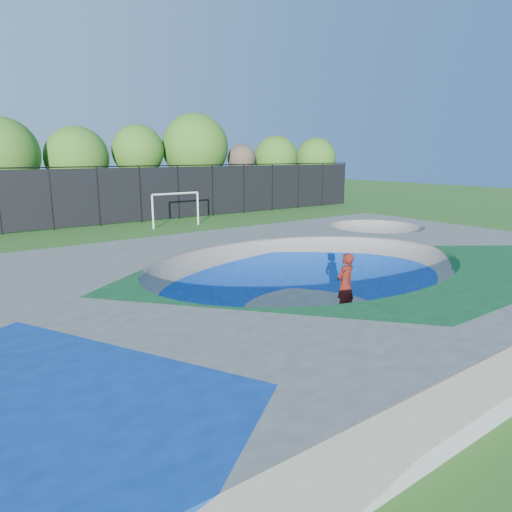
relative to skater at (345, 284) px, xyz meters
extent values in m
plane|color=#2F661C|center=(-0.29, 1.28, -0.96)|extent=(120.00, 120.00, 0.00)
cube|color=gray|center=(-0.29, 1.28, -0.21)|extent=(22.00, 14.00, 1.50)
imported|color=#B7230E|center=(0.00, 0.00, 0.00)|extent=(0.74, 0.53, 1.93)
cube|color=black|center=(0.00, 0.00, -0.94)|extent=(0.79, 0.27, 0.05)
cylinder|color=white|center=(2.12, 18.91, 0.15)|extent=(0.12, 0.12, 2.24)
cylinder|color=white|center=(5.48, 18.91, 0.15)|extent=(0.12, 0.12, 2.24)
cylinder|color=white|center=(3.80, 18.91, 1.27)|extent=(3.35, 0.12, 0.12)
cylinder|color=black|center=(-3.29, 22.28, 1.04)|extent=(0.09, 0.09, 4.00)
cylinder|color=black|center=(-0.29, 22.28, 1.04)|extent=(0.09, 0.09, 4.00)
cylinder|color=black|center=(2.71, 22.28, 1.04)|extent=(0.09, 0.09, 4.00)
cylinder|color=black|center=(5.71, 22.28, 1.04)|extent=(0.09, 0.09, 4.00)
cylinder|color=black|center=(8.71, 22.28, 1.04)|extent=(0.09, 0.09, 4.00)
cylinder|color=black|center=(11.71, 22.28, 1.04)|extent=(0.09, 0.09, 4.00)
cylinder|color=black|center=(14.71, 22.28, 1.04)|extent=(0.09, 0.09, 4.00)
cylinder|color=black|center=(17.71, 22.28, 1.04)|extent=(0.09, 0.09, 4.00)
cylinder|color=black|center=(20.71, 22.28, 1.04)|extent=(0.09, 0.09, 4.00)
cylinder|color=black|center=(23.71, 22.28, 1.04)|extent=(0.09, 0.09, 4.00)
cube|color=black|center=(-0.29, 22.28, 1.04)|extent=(48.00, 0.03, 3.80)
cylinder|color=black|center=(-0.29, 22.28, 3.04)|extent=(48.00, 0.08, 0.08)
cylinder|color=#402F20|center=(-5.20, 27.05, 0.49)|extent=(0.44, 0.44, 2.91)
sphere|color=#356C1C|center=(-5.20, 27.05, 3.84)|extent=(5.06, 5.06, 5.06)
cylinder|color=#402F20|center=(-0.10, 27.39, 0.42)|extent=(0.44, 0.44, 2.77)
sphere|color=#356C1C|center=(-0.10, 27.39, 3.58)|extent=(4.72, 4.72, 4.72)
cylinder|color=#402F20|center=(4.75, 27.37, 0.80)|extent=(0.44, 0.44, 3.53)
sphere|color=#356C1C|center=(4.75, 27.37, 4.14)|extent=(4.19, 4.19, 4.19)
cylinder|color=#402F20|center=(9.71, 26.77, 0.68)|extent=(0.44, 0.44, 3.30)
sphere|color=#356C1C|center=(9.71, 26.77, 4.48)|extent=(5.71, 5.71, 5.71)
cylinder|color=#402F20|center=(14.29, 26.35, 0.71)|extent=(0.44, 0.44, 3.35)
sphere|color=brown|center=(14.29, 26.35, 3.48)|extent=(2.60, 2.60, 2.60)
cylinder|color=#402F20|center=(18.40, 26.44, 0.47)|extent=(0.44, 0.44, 2.88)
sphere|color=#356C1C|center=(18.40, 26.44, 3.51)|extent=(4.27, 4.27, 4.27)
cylinder|color=#402F20|center=(23.85, 26.58, 0.46)|extent=(0.44, 0.44, 2.84)
sphere|color=#356C1C|center=(23.85, 26.58, 3.45)|extent=(4.21, 4.21, 4.21)
camera|label=1|loc=(-9.99, -9.08, 3.83)|focal=32.00mm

